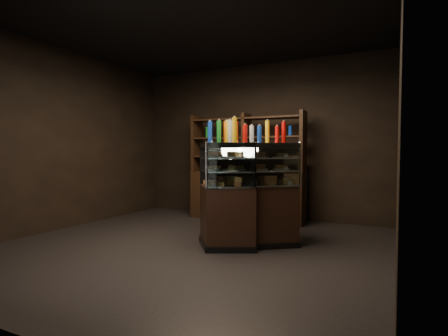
% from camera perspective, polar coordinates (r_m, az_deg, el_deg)
% --- Properties ---
extents(ground, '(5.00, 5.00, 0.00)m').
position_cam_1_polar(ground, '(4.87, -5.56, -12.61)').
color(ground, black).
rests_on(ground, ground).
extents(room_shell, '(5.02, 5.02, 3.01)m').
position_cam_1_polar(room_shell, '(4.75, -5.66, 10.64)').
color(room_shell, black).
rests_on(room_shell, ground).
extents(display_case, '(1.58, 1.44, 1.41)m').
position_cam_1_polar(display_case, '(4.95, 2.49, -6.76)').
color(display_case, black).
rests_on(display_case, ground).
extents(food_display, '(1.17, 1.15, 0.44)m').
position_cam_1_polar(food_display, '(4.89, 2.48, 0.19)').
color(food_display, '#BE7844').
rests_on(food_display, display_case).
extents(bottles_top, '(1.01, 1.01, 0.30)m').
position_cam_1_polar(bottles_top, '(4.89, 2.53, 5.68)').
color(bottles_top, '#147223').
rests_on(bottles_top, display_case).
extents(potted_conifer, '(0.34, 0.34, 0.73)m').
position_cam_1_polar(potted_conifer, '(5.44, 6.30, -6.55)').
color(potted_conifer, black).
rests_on(potted_conifer, ground).
extents(back_shelving, '(2.20, 0.45, 2.00)m').
position_cam_1_polar(back_shelving, '(6.58, 3.64, -3.24)').
color(back_shelving, black).
rests_on(back_shelving, ground).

